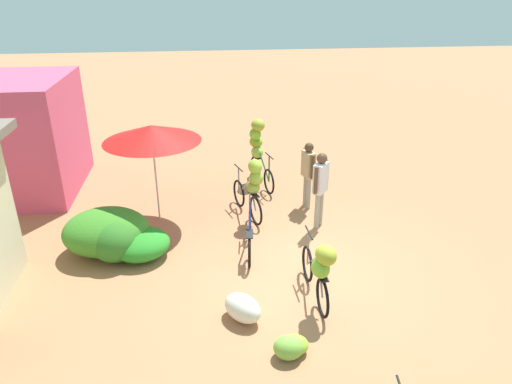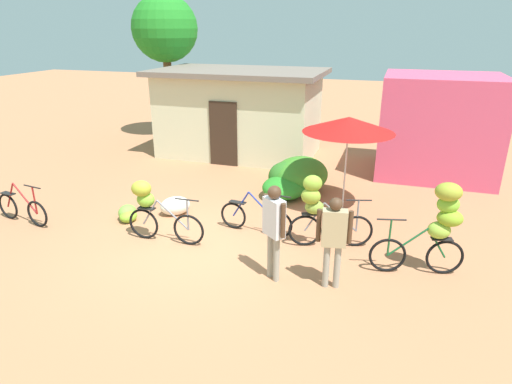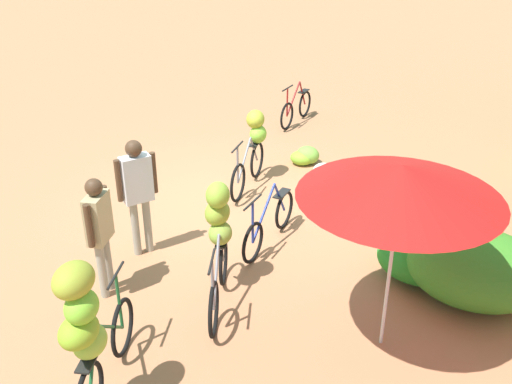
# 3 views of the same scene
# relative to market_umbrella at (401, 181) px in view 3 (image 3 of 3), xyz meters

# --- Properties ---
(ground_plane) EXTENTS (60.00, 60.00, 0.00)m
(ground_plane) POSITION_rel_market_umbrella_xyz_m (-2.54, -2.80, -2.06)
(ground_plane) COLOR #B1724D
(hedge_bush_front_left) EXTENTS (0.97, 0.92, 0.81)m
(hedge_bush_front_left) POSITION_rel_market_umbrella_xyz_m (-1.59, 0.72, -1.65)
(hedge_bush_front_left) COLOR #307224
(hedge_bush_front_left) RESTS_ON ground
(hedge_bush_front_right) EXTENTS (1.12, 1.16, 0.55)m
(hedge_bush_front_right) POSITION_rel_market_umbrella_xyz_m (-1.53, 0.26, -1.78)
(hedge_bush_front_right) COLOR #298A26
(hedge_bush_front_right) RESTS_ON ground
(hedge_bush_mid) EXTENTS (1.43, 1.70, 0.89)m
(hedge_bush_mid) POSITION_rel_market_umbrella_xyz_m (-1.26, 0.93, -1.61)
(hedge_bush_mid) COLOR #3A8526
(hedge_bush_mid) RESTS_ON ground
(market_umbrella) EXTENTS (2.09, 2.09, 2.23)m
(market_umbrella) POSITION_rel_market_umbrella_xyz_m (0.00, 0.00, 0.00)
(market_umbrella) COLOR beige
(market_umbrella) RESTS_ON ground
(bicycle_leftmost) EXTENTS (1.56, 0.29, 0.95)m
(bicycle_leftmost) POSITION_rel_market_umbrella_xyz_m (-6.69, -3.02, -1.72)
(bicycle_leftmost) COLOR black
(bicycle_leftmost) RESTS_ON ground
(bicycle_near_pile) EXTENTS (1.67, 0.43, 1.28)m
(bicycle_near_pile) POSITION_rel_market_umbrella_xyz_m (-3.47, -2.86, -1.31)
(bicycle_near_pile) COLOR black
(bicycle_near_pile) RESTS_ON ground
(bicycle_center_loaded) EXTENTS (1.66, 0.26, 0.95)m
(bicycle_center_loaded) POSITION_rel_market_umbrella_xyz_m (-1.59, -1.91, -1.72)
(bicycle_center_loaded) COLOR black
(bicycle_center_loaded) RESTS_ON ground
(bicycle_by_shop) EXTENTS (1.62, 0.60, 1.50)m
(bicycle_by_shop) POSITION_rel_market_umbrella_xyz_m (-0.24, -2.11, -1.19)
(bicycle_by_shop) COLOR black
(bicycle_by_shop) RESTS_ON ground
(bicycle_rightmost) EXTENTS (1.61, 0.54, 1.73)m
(bicycle_rightmost) POSITION_rel_market_umbrella_xyz_m (1.90, -2.50, -1.02)
(bicycle_rightmost) COLOR black
(bicycle_rightmost) RESTS_ON ground
(banana_pile_on_ground) EXTENTS (0.47, 0.55, 0.35)m
(banana_pile_on_ground) POSITION_rel_market_umbrella_xyz_m (-4.55, -2.20, -1.90)
(banana_pile_on_ground) COLOR #75B13F
(banana_pile_on_ground) RESTS_ON ground
(produce_sack) EXTENTS (0.82, 0.79, 0.44)m
(produce_sack) POSITION_rel_market_umbrella_xyz_m (-3.67, -1.57, -1.84)
(produce_sack) COLOR silver
(produce_sack) RESTS_ON ground
(person_vendor) EXTENTS (0.47, 0.41, 1.73)m
(person_vendor) POSITION_rel_market_umbrella_xyz_m (-0.74, -3.52, -0.99)
(person_vendor) COLOR gray
(person_vendor) RESTS_ON ground
(person_bystander) EXTENTS (0.57, 0.27, 1.62)m
(person_bystander) POSITION_rel_market_umbrella_xyz_m (0.25, -3.48, -1.07)
(person_bystander) COLOR gray
(person_bystander) RESTS_ON ground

